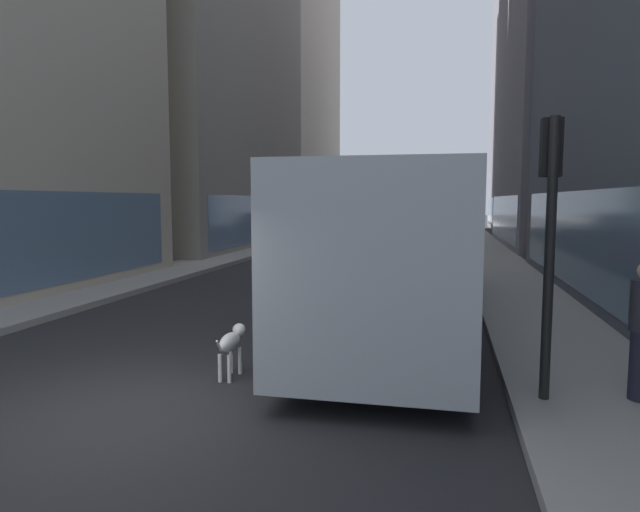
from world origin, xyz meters
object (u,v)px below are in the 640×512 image
object	(u,v)px
transit_bus	(402,238)
dalmatian_dog	(232,342)
car_red_coupe	(419,249)
car_grey_wagon	(378,224)
traffic_light_near	(550,211)
car_white_van	(367,221)

from	to	relation	value
transit_bus	dalmatian_dog	size ratio (longest dim) A/B	11.98
transit_bus	car_red_coupe	world-z (taller)	transit_bus
car_grey_wagon	car_red_coupe	bearing A→B (deg)	-79.24
car_red_coupe	dalmatian_dog	xyz separation A→B (m)	(-2.13, -12.84, -0.31)
traffic_light_near	car_white_van	bearing A→B (deg)	100.93
car_white_van	traffic_light_near	world-z (taller)	traffic_light_near
car_red_coupe	transit_bus	bearing A→B (deg)	-90.00
car_grey_wagon	dalmatian_dog	xyz separation A→B (m)	(1.87, -33.90, -0.31)
transit_bus	dalmatian_dog	xyz separation A→B (m)	(-2.12, -4.29, -1.26)
transit_bus	car_red_coupe	bearing A→B (deg)	90.00
traffic_light_near	dalmatian_dog	bearing A→B (deg)	175.70
car_red_coupe	car_grey_wagon	xyz separation A→B (m)	(-4.00, 21.05, -0.00)
car_red_coupe	car_grey_wagon	size ratio (longest dim) A/B	0.97
transit_bus	traffic_light_near	bearing A→B (deg)	-65.50
transit_bus	car_grey_wagon	size ratio (longest dim) A/B	2.44
car_grey_wagon	dalmatian_dog	size ratio (longest dim) A/B	4.91
transit_bus	traffic_light_near	xyz separation A→B (m)	(2.10, -4.61, 0.66)
car_grey_wagon	car_white_van	distance (m)	5.90
car_white_van	dalmatian_dog	world-z (taller)	car_white_van
car_white_van	traffic_light_near	size ratio (longest dim) A/B	1.36
car_white_van	traffic_light_near	xyz separation A→B (m)	(7.70, -39.89, 1.61)
car_grey_wagon	transit_bus	bearing A→B (deg)	-82.31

